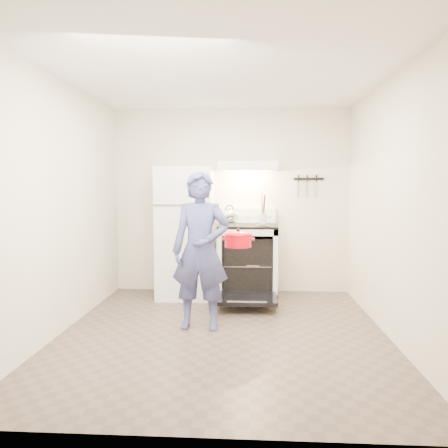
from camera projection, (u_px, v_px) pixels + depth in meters
The scene contains 15 objects.
floor at pixel (223, 333), 4.31m from camera, with size 3.60×3.60×0.00m, color brown.
back_wall at pixel (231, 201), 5.99m from camera, with size 3.20×0.02×2.50m, color beige.
refrigerator at pixel (186, 232), 5.71m from camera, with size 0.70×0.70×1.70m, color white.
stove_body at pixel (247, 262), 5.72m from camera, with size 0.76×0.65×0.92m, color white.
cooktop at pixel (248, 226), 5.68m from camera, with size 0.76×0.65×0.03m, color black.
backsplash at pixel (248, 216), 5.96m from camera, with size 0.76×0.07×0.20m, color white.
oven_door at pixel (247, 299), 5.16m from camera, with size 0.70×0.54×0.04m, color black.
oven_rack at pixel (247, 263), 5.73m from camera, with size 0.60×0.52×0.01m, color slate.
range_hood at pixel (248, 166), 5.69m from camera, with size 0.76×0.50×0.12m, color white.
knife_strip at pixel (309, 179), 5.89m from camera, with size 0.40×0.02×0.03m, color black.
pizza_stone at pixel (253, 264), 5.63m from camera, with size 0.35×0.35×0.02m, color #956D51.
tea_kettle at pixel (229, 214), 5.89m from camera, with size 0.21×0.17×0.25m, color silver, non-canonical shape.
utensil_jar at pixel (263, 219), 5.48m from camera, with size 0.09×0.09×0.13m, color silver.
person at pixel (201, 251), 4.42m from camera, with size 0.58×0.38×1.60m, color navy.
dutch_oven at pixel (238, 241), 4.76m from camera, with size 0.36×0.29×0.24m, color red, non-canonical shape.
Camera 1 is at (0.27, -4.19, 1.45)m, focal length 35.00 mm.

